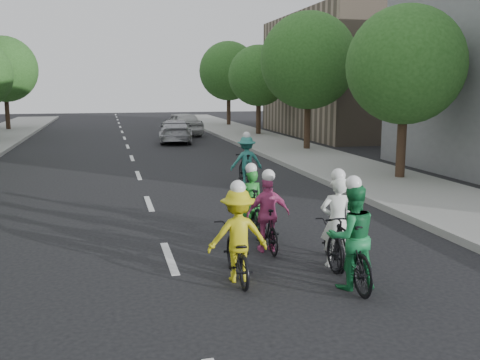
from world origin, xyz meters
name	(u,v)px	position (x,y,z in m)	size (l,w,h in m)	color
ground	(169,258)	(0.00, 0.00, 0.00)	(120.00, 120.00, 0.00)	black
sidewalk_right	(338,166)	(8.00, 10.00, 0.07)	(4.00, 80.00, 0.15)	gray
curb_right	(292,167)	(6.05, 10.00, 0.09)	(0.18, 80.00, 0.18)	#999993
bldg_se	(363,76)	(16.00, 24.00, 4.00)	(10.00, 14.00, 8.00)	gray
tree_l_5	(4,69)	(-8.20, 33.00, 4.52)	(4.80, 4.80, 6.93)	black
tree_r_0	(405,65)	(8.80, 6.60, 3.96)	(4.00, 4.00, 5.97)	black
tree_r_1	(309,61)	(8.80, 15.60, 4.52)	(4.80, 4.80, 6.93)	black
tree_r_2	(259,76)	(8.80, 24.60, 3.96)	(4.00, 4.00, 5.97)	black
tree_r_3	(229,71)	(8.80, 33.60, 4.52)	(4.80, 4.80, 6.93)	black
cyclist_0	(237,244)	(1.00, -1.42, 0.63)	(1.04, 1.78, 1.73)	black
cyclist_1	(335,234)	(2.92, -1.13, 0.59)	(0.78, 1.58, 1.82)	black
cyclist_2	(267,221)	(1.97, 0.02, 0.61)	(0.89, 1.49, 1.66)	black
cyclist_3	(246,165)	(3.38, 7.08, 0.70)	(1.07, 1.78, 1.80)	black
cyclist_4	(250,208)	(1.97, 1.36, 0.58)	(0.67, 1.78, 1.61)	black
cyclist_5	(350,245)	(2.71, -2.18, 0.71)	(0.85, 1.86, 1.87)	black
follow_car_lead	(176,131)	(2.88, 21.60, 0.67)	(1.89, 4.64, 1.35)	#B0B0B5
follow_car_trail	(182,124)	(3.88, 26.23, 0.78)	(1.85, 4.60, 1.57)	silver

